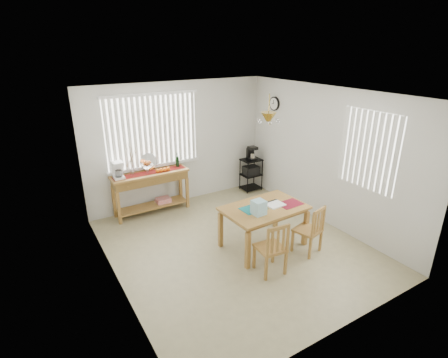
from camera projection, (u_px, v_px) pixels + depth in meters
ground at (235, 246)px, 6.07m from camera, size 4.00×4.50×0.01m
room_shell at (236, 153)px, 5.47m from camera, size 4.20×4.70×2.70m
sideboard at (151, 183)px, 7.07m from camera, size 1.55×0.44×0.87m
sideboard_items at (137, 168)px, 6.84m from camera, size 1.47×0.37×0.67m
wire_cart at (251, 172)px, 8.26m from camera, size 0.45×0.36×0.76m
cart_items at (251, 153)px, 8.10m from camera, size 0.18×0.22×0.31m
dining_table at (264, 212)px, 5.87m from camera, size 1.41×0.94×0.74m
table_items at (263, 207)px, 5.64m from camera, size 1.07×0.48×0.24m
chair_left at (272, 248)px, 5.22m from camera, size 0.44×0.44×0.87m
chair_right at (310, 230)px, 5.75m from camera, size 0.48×0.48×0.85m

